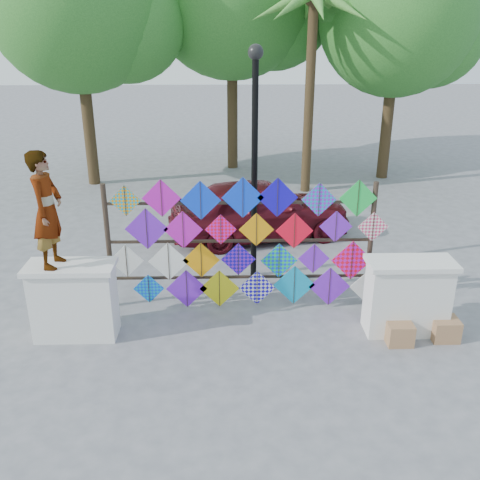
% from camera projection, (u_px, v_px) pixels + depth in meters
% --- Properties ---
extents(ground, '(80.00, 80.00, 0.00)m').
position_uv_depth(ground, '(242.00, 327.00, 9.07)').
color(ground, gray).
rests_on(ground, ground).
extents(parapet_left, '(1.40, 0.65, 1.28)m').
position_uv_depth(parapet_left, '(74.00, 300.00, 8.57)').
color(parapet_left, white).
rests_on(parapet_left, ground).
extents(parapet_right, '(1.40, 0.65, 1.28)m').
position_uv_depth(parapet_right, '(407.00, 296.00, 8.71)').
color(parapet_right, white).
rests_on(parapet_right, ground).
extents(kite_rack, '(4.99, 0.24, 2.42)m').
position_uv_depth(kite_rack, '(246.00, 245.00, 9.30)').
color(kite_rack, '#2F231A').
rests_on(kite_rack, ground).
extents(tree_west, '(5.85, 5.20, 8.01)m').
position_uv_depth(tree_west, '(80.00, 2.00, 15.33)').
color(tree_west, '#40301B').
rests_on(tree_west, ground).
extents(tree_east, '(5.40, 4.80, 7.42)m').
position_uv_depth(tree_east, '(400.00, 17.00, 16.17)').
color(tree_east, '#40301B').
rests_on(tree_east, ground).
extents(palm_tree, '(3.62, 3.62, 5.83)m').
position_uv_depth(palm_tree, '(313.00, 18.00, 14.69)').
color(palm_tree, '#40301B').
rests_on(palm_tree, ground).
extents(vendor_woman, '(0.50, 0.70, 1.81)m').
position_uv_depth(vendor_woman, '(47.00, 210.00, 8.00)').
color(vendor_woman, '#99999E').
rests_on(vendor_woman, parapet_left).
extents(sedan, '(4.51, 2.64, 1.44)m').
position_uv_depth(sedan, '(260.00, 209.00, 12.64)').
color(sedan, '#560E17').
rests_on(sedan, ground).
extents(lamppost, '(0.28, 0.28, 4.46)m').
position_uv_depth(lamppost, '(255.00, 145.00, 9.93)').
color(lamppost, black).
rests_on(lamppost, ground).
extents(cardboard_box_near, '(0.41, 0.36, 0.36)m').
position_uv_depth(cardboard_box_near, '(399.00, 333.00, 8.54)').
color(cardboard_box_near, '#906246').
rests_on(cardboard_box_near, ground).
extents(cardboard_box_far, '(0.43, 0.40, 0.36)m').
position_uv_depth(cardboard_box_far, '(444.00, 329.00, 8.66)').
color(cardboard_box_far, '#906246').
rests_on(cardboard_box_far, ground).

